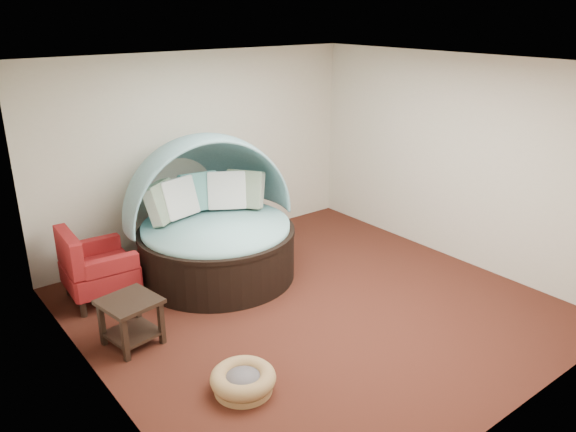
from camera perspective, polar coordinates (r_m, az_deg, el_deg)
floor at (r=6.76m, az=2.50°, el=-9.16°), size 5.00×5.00×0.00m
wall_back at (r=8.18m, az=-8.84°, el=6.47°), size 5.00×0.00×5.00m
wall_front at (r=4.73m, az=22.89°, el=-5.46°), size 5.00×0.00×5.00m
wall_left at (r=5.04m, az=-19.49°, el=-3.42°), size 0.00×5.00×5.00m
wall_right at (r=7.99m, az=16.51°, el=5.55°), size 0.00×5.00×5.00m
ceiling at (r=5.91m, az=2.93°, el=15.18°), size 5.00×5.00×0.00m
canopy_daybed at (r=7.31m, az=-7.74°, el=0.45°), size 2.38×2.32×1.86m
pet_basket at (r=5.40m, az=-4.58°, el=-16.30°), size 0.73×0.73×0.21m
red_armchair at (r=7.10m, az=-19.08°, el=-4.97°), size 0.84×0.84×0.93m
side_table at (r=6.13m, az=-15.68°, el=-9.72°), size 0.63×0.63×0.52m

